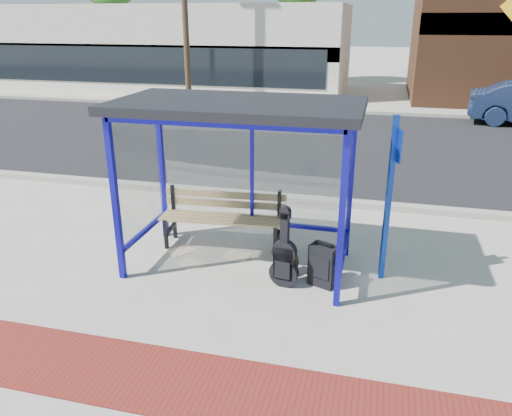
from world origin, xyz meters
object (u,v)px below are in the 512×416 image
(bench, at_px, (223,215))
(guitar_bag, at_px, (284,259))
(backpack, at_px, (288,263))
(suitcase, at_px, (323,265))

(bench, distance_m, guitar_bag, 1.58)
(bench, height_order, backpack, bench)
(bench, xyz_separation_m, backpack, (1.18, -0.69, -0.35))
(bench, xyz_separation_m, guitar_bag, (1.19, -1.04, -0.13))
(guitar_bag, height_order, suitcase, guitar_bag)
(guitar_bag, distance_m, backpack, 0.42)
(guitar_bag, height_order, backpack, guitar_bag)
(guitar_bag, bearing_deg, bench, 146.17)
(guitar_bag, bearing_deg, backpack, 98.51)
(bench, relative_size, backpack, 5.45)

